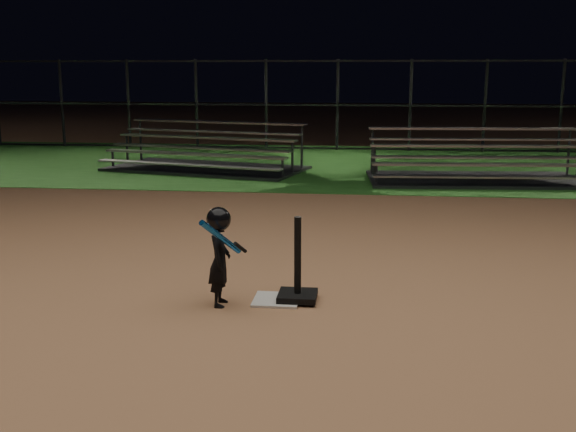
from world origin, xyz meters
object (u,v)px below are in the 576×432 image
Objects in this scene: batting_tee at (298,284)px; bleacher_left at (205,161)px; child_batter at (220,253)px; home_plate at (276,300)px; bleacher_right at (475,171)px.

bleacher_left is at bearing 108.88° from batting_tee.
batting_tee is 0.85× the size of child_batter.
home_plate is 0.27m from batting_tee.
bleacher_left is at bearing 107.59° from home_plate.
batting_tee is (0.21, 0.03, 0.17)m from home_plate.
child_batter is at bearing -118.11° from bleacher_right.
home_plate is 0.10× the size of bleacher_right.
bleacher_left reaches higher than home_plate.
batting_tee is 9.18m from bleacher_left.
bleacher_right is at bearing -27.03° from child_batter.
batting_tee is 0.19× the size of bleacher_right.
child_batter is 0.22× the size of bleacher_right.
child_batter is (-0.53, -0.18, 0.51)m from home_plate.
child_batter is 8.71m from bleacher_right.
home_plate is 0.46× the size of child_batter.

